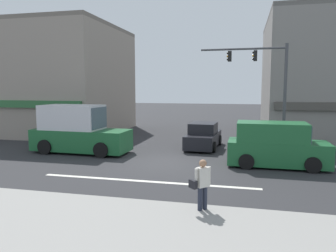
% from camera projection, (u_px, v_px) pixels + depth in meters
% --- Properties ---
extents(ground_plane, '(120.00, 120.00, 0.00)m').
position_uv_depth(ground_plane, '(167.00, 162.00, 16.52)').
color(ground_plane, '#2B2B2D').
extents(lane_marking_stripe, '(9.00, 0.24, 0.01)m').
position_uv_depth(lane_marking_stripe, '(146.00, 181.00, 13.14)').
color(lane_marking_stripe, silver).
rests_on(lane_marking_stripe, ground).
extents(sidewalk_curb, '(40.00, 5.00, 0.16)m').
position_uv_depth(sidewalk_curb, '(89.00, 233.00, 8.30)').
color(sidewalk_curb, gray).
rests_on(sidewalk_curb, ground).
extents(building_left_block, '(10.77, 10.39, 8.73)m').
position_uv_depth(building_left_block, '(55.00, 80.00, 27.74)').
color(building_left_block, gray).
rests_on(building_left_block, ground).
extents(utility_pole_near_left, '(1.40, 0.22, 8.02)m').
position_uv_depth(utility_pole_near_left, '(74.00, 82.00, 22.70)').
color(utility_pole_near_left, brown).
rests_on(utility_pole_near_left, ground).
extents(utility_pole_far_right, '(1.40, 0.22, 7.59)m').
position_uv_depth(utility_pole_far_right, '(312.00, 85.00, 22.99)').
color(utility_pole_far_right, brown).
rests_on(utility_pole_far_right, ground).
extents(traffic_light_mast, '(4.89, 0.27, 6.20)m').
position_uv_depth(traffic_light_mast, '(267.00, 80.00, 18.64)').
color(traffic_light_mast, '#47474C').
rests_on(traffic_light_mast, ground).
extents(sedan_parked_curbside, '(2.05, 4.19, 1.58)m').
position_uv_depth(sedan_parked_curbside, '(203.00, 137.00, 20.37)').
color(sedan_parked_curbside, black).
rests_on(sedan_parked_curbside, ground).
extents(box_truck_crossing_rightbound, '(5.67, 2.39, 2.75)m').
position_uv_depth(box_truck_crossing_rightbound, '(78.00, 131.00, 18.87)').
color(box_truck_crossing_rightbound, '#1E6033').
rests_on(box_truck_crossing_rightbound, ground).
extents(van_approaching_near, '(4.62, 2.07, 2.11)m').
position_uv_depth(van_approaching_near, '(276.00, 146.00, 15.55)').
color(van_approaching_near, '#1E6033').
rests_on(van_approaching_near, ground).
extents(pedestrian_foreground_with_bag, '(0.61, 0.56, 1.67)m').
position_uv_depth(pedestrian_foreground_with_bag, '(202.00, 184.00, 9.58)').
color(pedestrian_foreground_with_bag, '#232838').
rests_on(pedestrian_foreground_with_bag, ground).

